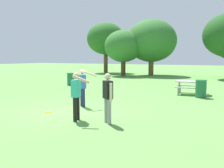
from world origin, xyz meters
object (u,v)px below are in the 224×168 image
at_px(person_thrower, 83,85).
at_px(trash_can_beside_table, 201,89).
at_px(trash_can_further_along, 71,79).
at_px(picnic_table_near, 191,85).
at_px(tree_broad_center, 123,46).
at_px(person_catcher, 108,95).
at_px(tree_far_right, 151,41).
at_px(tree_tall_left, 106,39).
at_px(frisbee, 48,112).
at_px(person_bystander, 76,93).

bearing_deg(person_thrower, trash_can_beside_table, 49.86).
relative_size(person_thrower, trash_can_further_along, 1.71).
xyz_separation_m(picnic_table_near, tree_broad_center, (-9.52, 10.79, 2.82)).
bearing_deg(person_thrower, person_catcher, -38.78).
relative_size(person_catcher, trash_can_further_along, 1.71).
bearing_deg(tree_far_right, picnic_table_near, -61.81).
relative_size(tree_tall_left, tree_broad_center, 1.31).
bearing_deg(trash_can_further_along, person_catcher, -46.12).
height_order(picnic_table_near, trash_can_further_along, trash_can_further_along).
relative_size(frisbee, trash_can_beside_table, 0.26).
relative_size(frisbee, trash_can_further_along, 0.26).
xyz_separation_m(picnic_table_near, tree_far_right, (-6.85, 12.79, 3.47)).
height_order(picnic_table_near, tree_broad_center, tree_broad_center).
height_order(trash_can_further_along, tree_broad_center, tree_broad_center).
xyz_separation_m(frisbee, tree_broad_center, (-5.45, 18.25, 3.37)).
bearing_deg(person_catcher, tree_broad_center, 114.08).
height_order(frisbee, trash_can_beside_table, trash_can_beside_table).
relative_size(picnic_table_near, tree_tall_left, 0.27).
xyz_separation_m(person_thrower, person_catcher, (2.24, -1.80, -0.02)).
bearing_deg(tree_far_right, frisbee, -82.18).
bearing_deg(person_thrower, frisbee, -110.33).
bearing_deg(trash_can_further_along, tree_tall_left, 109.42).
relative_size(tree_broad_center, tree_far_right, 0.80).
xyz_separation_m(person_catcher, picnic_table_near, (1.25, 7.71, -0.38)).
bearing_deg(person_bystander, tree_broad_center, 110.97).
relative_size(person_thrower, person_bystander, 1.00).
distance_m(trash_can_further_along, tree_far_right, 13.14).
relative_size(picnic_table_near, tree_broad_center, 0.36).
relative_size(person_bystander, frisbee, 6.68).
height_order(trash_can_further_along, tree_tall_left, tree_tall_left).
bearing_deg(tree_broad_center, tree_tall_left, 139.62).
height_order(frisbee, tree_far_right, tree_far_right).
height_order(frisbee, picnic_table_near, picnic_table_near).
distance_m(person_thrower, trash_can_further_along, 8.31).
bearing_deg(tree_far_right, tree_tall_left, 165.73).
bearing_deg(person_thrower, person_bystander, -60.29).
xyz_separation_m(person_bystander, frisbee, (-1.72, 0.45, -0.95)).
distance_m(person_catcher, tree_broad_center, 20.41).
bearing_deg(tree_broad_center, person_bystander, -69.03).
height_order(trash_can_beside_table, tree_far_right, tree_far_right).
relative_size(person_catcher, picnic_table_near, 0.88).
xyz_separation_m(person_catcher, frisbee, (-2.82, 0.25, -0.93)).
bearing_deg(tree_tall_left, frisbee, -65.76).
bearing_deg(person_thrower, tree_broad_center, 109.84).
distance_m(person_catcher, tree_far_right, 21.47).
bearing_deg(frisbee, tree_broad_center, 106.62).
distance_m(picnic_table_near, trash_can_further_along, 8.98).
relative_size(person_bystander, tree_tall_left, 0.24).
relative_size(person_catcher, frisbee, 6.68).
bearing_deg(tree_tall_left, person_bystander, -62.63).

